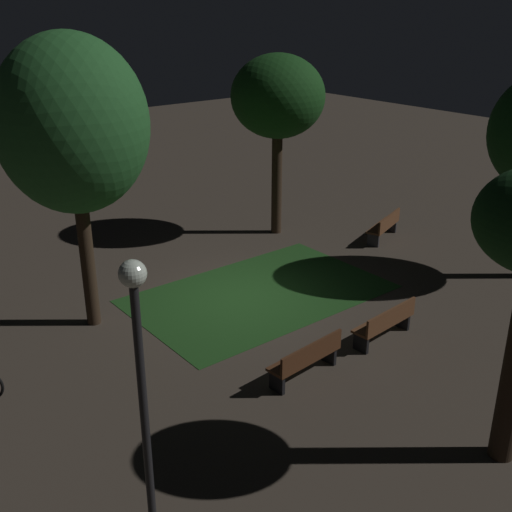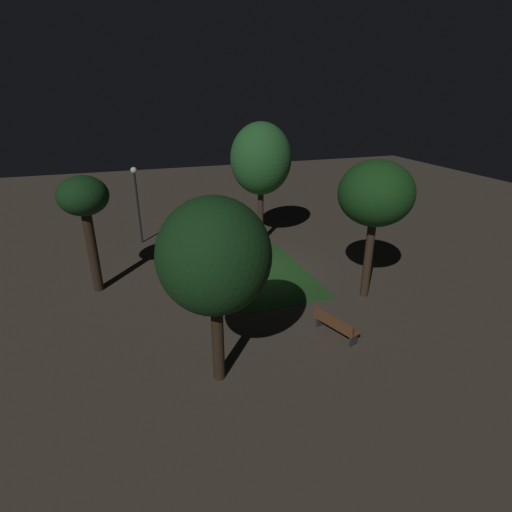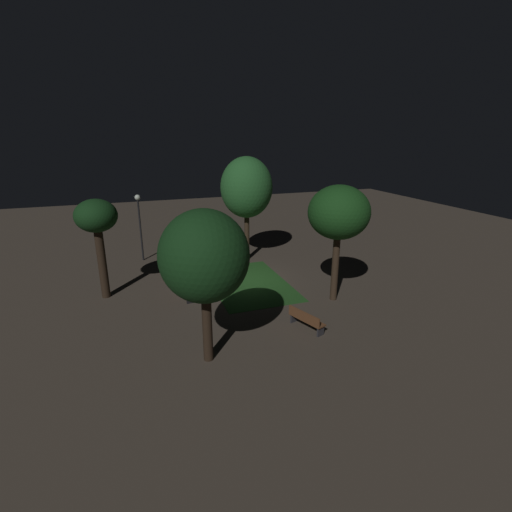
# 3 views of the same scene
# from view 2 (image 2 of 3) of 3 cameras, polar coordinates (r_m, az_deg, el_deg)

# --- Properties ---
(ground_plane) EXTENTS (60.00, 60.00, 0.00)m
(ground_plane) POSITION_cam_2_polar(r_m,az_deg,el_deg) (19.92, 0.88, -1.88)
(ground_plane) COLOR #473D33
(grass_lawn) EXTENTS (6.78, 4.25, 0.01)m
(grass_lawn) POSITION_cam_2_polar(r_m,az_deg,el_deg) (19.44, 1.13, -2.52)
(grass_lawn) COLOR #23511E
(grass_lawn) RESTS_ON ground
(bench_back_row) EXTENTS (1.83, 0.62, 0.88)m
(bench_back_row) POSITION_cam_2_polar(r_m,az_deg,el_deg) (20.03, -10.79, -0.66)
(bench_back_row) COLOR #512D19
(bench_back_row) RESTS_ON ground
(bench_corner) EXTENTS (1.83, 0.62, 0.88)m
(bench_corner) POSITION_cam_2_polar(r_m,az_deg,el_deg) (17.78, -9.59, -3.70)
(bench_corner) COLOR brown
(bench_corner) RESTS_ON ground
(bench_front_right) EXTENTS (1.86, 1.06, 0.88)m
(bench_front_right) POSITION_cam_2_polar(r_m,az_deg,el_deg) (14.78, 11.39, -9.73)
(bench_front_right) COLOR brown
(bench_front_right) RESTS_ON ground
(tree_back_left) EXTENTS (3.37, 3.37, 6.84)m
(tree_back_left) POSITION_cam_2_polar(r_m,az_deg,el_deg) (22.25, 0.71, 13.83)
(tree_back_left) COLOR #38281C
(tree_back_left) RESTS_ON ground
(tree_near_wall) EXTENTS (2.07, 2.07, 5.17)m
(tree_near_wall) POSITION_cam_2_polar(r_m,az_deg,el_deg) (17.88, -23.70, 7.32)
(tree_near_wall) COLOR #2D2116
(tree_near_wall) RESTS_ON ground
(tree_tall_center) EXTENTS (3.20, 3.20, 5.81)m
(tree_tall_center) POSITION_cam_2_polar(r_m,az_deg,el_deg) (10.85, -6.08, -0.15)
(tree_tall_center) COLOR #2D2116
(tree_tall_center) RESTS_ON ground
(tree_right_canopy) EXTENTS (3.01, 3.01, 5.90)m
(tree_right_canopy) POSITION_cam_2_polar(r_m,az_deg,el_deg) (16.49, 16.98, 8.52)
(tree_right_canopy) COLOR #38281C
(tree_right_canopy) RESTS_ON ground
(lamp_post_path_center) EXTENTS (0.36, 0.36, 4.45)m
(lamp_post_path_center) POSITION_cam_2_polar(r_m,az_deg,el_deg) (23.54, -16.95, 8.84)
(lamp_post_path_center) COLOR black
(lamp_post_path_center) RESTS_ON ground
(bicycle) EXTENTS (1.22, 1.17, 0.93)m
(bicycle) POSITION_cam_2_polar(r_m,az_deg,el_deg) (26.08, -4.61, 4.92)
(bicycle) COLOR black
(bicycle) RESTS_ON ground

